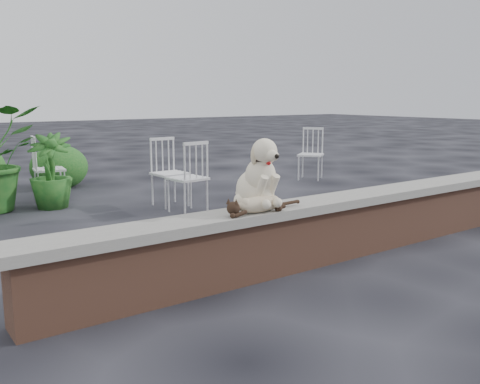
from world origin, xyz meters
TOP-DOWN VIEW (x-y plane):
  - ground at (0.00, 0.00)m, footprint 60.00×60.00m
  - brick_wall at (0.00, 0.00)m, footprint 6.00×0.30m
  - capstone at (0.00, 0.00)m, footprint 6.20×0.40m
  - dog at (-1.02, 0.05)m, footprint 0.41×0.53m
  - cat at (-1.10, -0.10)m, footprint 0.91×0.24m
  - chair_d at (3.00, 3.67)m, footprint 0.78×0.78m
  - chair_b at (-0.23, 3.04)m, footprint 0.59×0.59m
  - chair_e at (-1.48, 4.43)m, footprint 0.63×0.63m
  - chair_c at (-0.25, 2.52)m, footprint 0.62×0.62m
  - potted_plant_b at (-1.62, 3.84)m, footprint 0.76×0.76m

SIDE VIEW (x-z plane):
  - ground at x=0.00m, z-range 0.00..0.00m
  - brick_wall at x=0.00m, z-range 0.00..0.50m
  - chair_d at x=3.00m, z-range 0.00..0.94m
  - chair_b at x=-0.23m, z-range 0.00..0.94m
  - chair_e at x=-1.48m, z-range 0.00..0.94m
  - chair_c at x=-0.25m, z-range 0.00..0.94m
  - potted_plant_b at x=-1.62m, z-range 0.00..1.02m
  - capstone at x=0.00m, z-range 0.50..0.58m
  - cat at x=-1.10m, z-range 0.58..0.73m
  - dog at x=-1.02m, z-range 0.58..1.18m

